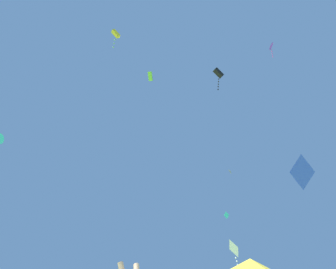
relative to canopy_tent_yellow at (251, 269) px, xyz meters
name	(u,v)px	position (x,y,z in m)	size (l,w,h in m)	color
canopy_tent_yellow	(251,269)	(0.00, 0.00, 0.00)	(3.29, 3.29, 3.52)	#9E9EA3
kite_yellow_delta	(230,172)	(7.91, 18.60, 14.22)	(0.75, 0.79, 0.68)	yellow
kite_purple_delta	(271,47)	(3.88, -1.16, 16.69)	(0.64, 0.76, 1.36)	purple
kite_cyan_diamond	(226,215)	(6.29, 17.71, 7.84)	(0.60, 0.58, 0.60)	#2DB7CC
kite_cyan_delta	(0,139)	(-17.64, 7.54, 10.43)	(1.12, 0.97, 0.85)	#2DB7CC
kite_yellow_box	(116,34)	(-9.26, 6.47, 24.20)	(1.07, 0.70, 2.35)	yellow
kite_blue_diamond	(301,173)	(3.27, -1.66, 5.14)	(1.23, 1.04, 1.43)	blue
kite_lime_box	(150,76)	(-5.66, 2.16, 14.72)	(0.53, 0.75, 0.77)	#75D138
kite_white_diamond	(235,250)	(6.92, 17.77, 3.80)	(1.20, 1.32, 3.35)	white
kite_black_box	(218,74)	(1.83, 5.20, 19.12)	(1.21, 0.79, 2.52)	black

